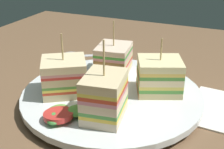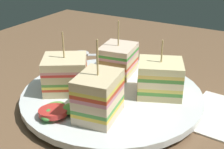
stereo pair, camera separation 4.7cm
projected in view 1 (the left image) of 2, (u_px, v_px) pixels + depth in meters
ground_plane at (112, 106)px, 49.15cm from camera, size 98.46×93.62×1.80cm
plate at (112, 96)px, 48.33cm from camera, size 28.43×28.43×1.77cm
sandwich_wedge_0 at (65, 76)px, 46.81cm from camera, size 8.63×8.82×9.58cm
sandwich_wedge_1 at (104, 97)px, 40.16cm from camera, size 7.33×5.98×11.00cm
sandwich_wedge_2 at (159, 76)px, 47.10cm from camera, size 7.94×8.37×8.77cm
sandwich_wedge_3 at (114, 59)px, 53.60cm from camera, size 7.35×6.35×9.52cm
salad_garnish at (64, 113)px, 41.03cm from camera, size 7.00×6.62×1.56cm
spoon at (79, 55)px, 66.70cm from camera, size 8.45×12.97×1.00cm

